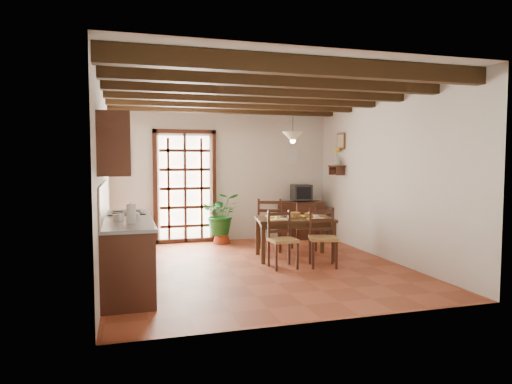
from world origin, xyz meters
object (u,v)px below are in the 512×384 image
object	(u,v)px
dining_table	(294,223)
potted_plant	(221,215)
chair_near_left	(282,250)
kitchen_counter	(127,252)
chair_near_right	(323,249)
chair_far_right	(304,235)
crt_tv	(301,192)
pendant_lamp	(293,136)
chair_far_left	(270,234)
sideboard	(301,220)

from	to	relation	value
dining_table	potted_plant	world-z (taller)	potted_plant
chair_near_left	dining_table	bearing A→B (deg)	51.73
dining_table	kitchen_counter	bearing A→B (deg)	-150.03
chair_near_right	chair_far_right	bearing A→B (deg)	96.29
crt_tv	pendant_lamp	bearing A→B (deg)	-112.05
dining_table	chair_near_right	size ratio (longest dim) A/B	1.53
crt_tv	kitchen_counter	bearing A→B (deg)	-137.31
chair_far_left	sideboard	world-z (taller)	chair_far_left
chair_near_left	pendant_lamp	bearing A→B (deg)	55.82
chair_far_left	chair_far_right	xyz separation A→B (m)	(0.64, -0.10, -0.03)
potted_plant	chair_near_left	bearing A→B (deg)	-77.96
crt_tv	sideboard	bearing A→B (deg)	94.50
crt_tv	chair_far_right	bearing A→B (deg)	-104.88
chair_far_right	potted_plant	xyz separation A→B (m)	(-1.33, 1.10, 0.29)
kitchen_counter	chair_near_right	world-z (taller)	kitchen_counter
chair_near_left	crt_tv	distance (m)	2.78
chair_far_right	crt_tv	xyz separation A→B (m)	(0.42, 1.18, 0.70)
dining_table	chair_far_left	size ratio (longest dim) A/B	1.42
chair_far_left	kitchen_counter	bearing A→B (deg)	54.37
chair_near_right	chair_far_right	world-z (taller)	chair_near_right
dining_table	chair_far_right	bearing A→B (deg)	63.82
chair_near_left	chair_near_right	distance (m)	0.65
dining_table	potted_plant	distance (m)	1.92
chair_near_right	potted_plant	bearing A→B (deg)	130.65
chair_far_left	crt_tv	world-z (taller)	crt_tv
chair_far_right	pendant_lamp	world-z (taller)	pendant_lamp
chair_near_left	chair_far_left	distance (m)	1.31
chair_near_left	kitchen_counter	bearing A→B (deg)	-171.91
kitchen_counter	chair_near_right	xyz separation A→B (m)	(2.96, 0.35, -0.19)
kitchen_counter	chair_far_right	bearing A→B (deg)	27.33
dining_table	chair_near_right	distance (m)	0.80
sideboard	chair_near_left	bearing A→B (deg)	-110.93
chair_far_left	potted_plant	size ratio (longest dim) A/B	0.45
kitchen_counter	potted_plant	distance (m)	3.30
potted_plant	chair_near_right	bearing A→B (deg)	-64.80
chair_far_right	sideboard	world-z (taller)	chair_far_right
sideboard	crt_tv	distance (m)	0.59
pendant_lamp	chair_far_left	bearing A→B (deg)	109.81
chair_far_left	crt_tv	distance (m)	1.65
kitchen_counter	chair_far_left	bearing A→B (deg)	34.49
chair_near_right	sideboard	distance (m)	2.56
dining_table	sideboard	distance (m)	1.98
kitchen_counter	sideboard	bearing A→B (deg)	38.24
kitchen_counter	sideboard	size ratio (longest dim) A/B	2.40
chair_far_right	sideboard	bearing A→B (deg)	-105.32
chair_far_left	sideboard	distance (m)	1.51
chair_near_left	sideboard	world-z (taller)	chair_near_left
dining_table	chair_far_left	world-z (taller)	chair_far_left
chair_near_right	crt_tv	bearing A→B (deg)	91.29
chair_near_left	potted_plant	distance (m)	2.36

